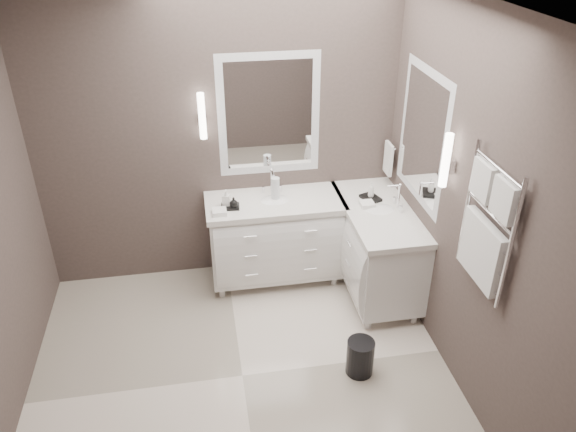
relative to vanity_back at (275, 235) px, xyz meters
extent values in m
cube|color=silver|center=(-0.45, -1.23, -0.49)|extent=(3.20, 3.00, 0.01)
cube|color=white|center=(-0.45, -1.23, 2.22)|extent=(3.20, 3.00, 0.01)
cube|color=#483D3A|center=(-0.45, 0.28, 0.86)|extent=(3.20, 0.01, 2.70)
cube|color=#483D3A|center=(-0.45, -2.73, 0.86)|extent=(3.20, 0.01, 2.70)
cube|color=#483D3A|center=(1.15, -1.23, 0.86)|extent=(0.01, 3.00, 2.70)
cube|color=white|center=(0.00, 0.00, -0.04)|extent=(1.20, 0.55, 0.70)
cube|color=white|center=(0.00, 0.00, 0.34)|extent=(1.24, 0.59, 0.05)
ellipsoid|color=white|center=(0.00, 0.00, 0.32)|extent=(0.36, 0.28, 0.12)
cylinder|color=white|center=(0.00, 0.16, 0.47)|extent=(0.02, 0.02, 0.22)
cube|color=white|center=(0.88, -0.33, -0.04)|extent=(0.55, 1.20, 0.70)
cube|color=white|center=(0.88, -0.33, 0.34)|extent=(0.59, 1.24, 0.05)
ellipsoid|color=white|center=(0.88, -0.33, 0.32)|extent=(0.36, 0.28, 0.12)
cylinder|color=white|center=(1.04, -0.33, 0.47)|extent=(0.02, 0.02, 0.22)
cube|color=white|center=(0.00, 0.26, 1.06)|extent=(0.90, 0.02, 1.10)
cube|color=white|center=(0.00, 0.26, 1.06)|extent=(0.77, 0.02, 0.96)
cube|color=white|center=(1.14, -0.43, 1.06)|extent=(0.02, 0.90, 1.10)
cube|color=white|center=(1.14, -0.43, 1.06)|extent=(0.02, 0.90, 0.96)
cube|color=white|center=(-0.58, 0.20, 1.06)|extent=(0.05, 0.05, 0.10)
cylinder|color=white|center=(-0.58, 0.20, 1.11)|extent=(0.06, 0.06, 0.40)
cube|color=white|center=(1.08, -1.01, 1.06)|extent=(0.05, 0.05, 0.10)
cylinder|color=white|center=(1.08, -1.01, 1.11)|extent=(0.06, 0.06, 0.40)
cylinder|color=white|center=(1.10, 0.13, 0.76)|extent=(0.02, 0.22, 0.02)
cube|color=white|center=(1.08, 0.13, 0.62)|extent=(0.03, 0.17, 0.30)
cylinder|color=white|center=(1.10, -1.90, 0.96)|extent=(0.03, 0.03, 0.90)
cylinder|color=white|center=(1.10, -1.35, 0.96)|extent=(0.03, 0.03, 0.90)
cube|color=white|center=(1.10, -1.76, 1.19)|extent=(0.06, 0.22, 0.24)
cube|color=white|center=(1.10, -1.50, 1.19)|extent=(0.06, 0.22, 0.24)
cube|color=white|center=(1.10, -1.63, 0.75)|extent=(0.06, 0.46, 0.42)
cylinder|color=black|center=(0.45, -1.33, -0.34)|extent=(0.23, 0.23, 0.30)
cube|color=black|center=(-0.40, -0.08, 0.38)|extent=(0.17, 0.13, 0.02)
cube|color=black|center=(0.85, -0.14, 0.38)|extent=(0.18, 0.21, 0.03)
cylinder|color=silver|center=(0.01, 0.01, 0.47)|extent=(0.10, 0.10, 0.21)
imported|color=white|center=(-0.43, -0.06, 0.46)|extent=(0.08, 0.08, 0.14)
imported|color=black|center=(-0.37, -0.11, 0.43)|extent=(0.09, 0.09, 0.09)
imported|color=white|center=(0.85, -0.14, 0.46)|extent=(0.07, 0.07, 0.14)
camera|label=1|loc=(-0.64, -4.37, 2.75)|focal=35.00mm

